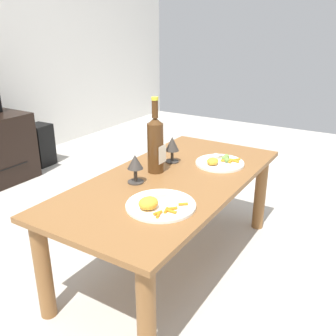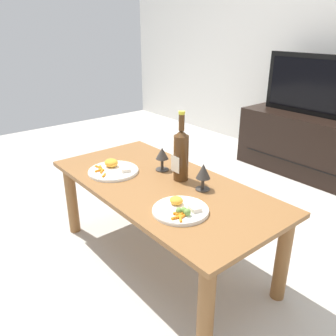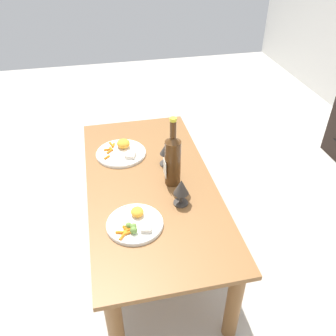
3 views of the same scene
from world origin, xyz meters
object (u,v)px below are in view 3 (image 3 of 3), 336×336
at_px(goblet_right, 181,188).
at_px(goblet_left, 166,150).
at_px(dinner_plate_right, 135,223).
at_px(dining_table, 151,194).
at_px(dinner_plate_left, 122,152).
at_px(wine_bottle, 173,159).

bearing_deg(goblet_right, goblet_left, -180.00).
bearing_deg(dinner_plate_right, dining_table, 157.59).
bearing_deg(dinner_plate_left, wine_bottle, 35.34).
bearing_deg(wine_bottle, dining_table, -102.97).
bearing_deg(goblet_left, dinner_plate_left, -124.11).
bearing_deg(dining_table, dinner_plate_right, -22.41).
height_order(goblet_right, dinner_plate_right, goblet_right).
distance_m(dining_table, wine_bottle, 0.26).
height_order(dining_table, dinner_plate_left, dinner_plate_left).
relative_size(dining_table, dinner_plate_right, 5.20).
bearing_deg(goblet_left, dining_table, -39.56).
xyz_separation_m(goblet_right, dinner_plate_right, (0.10, -0.24, -0.08)).
distance_m(dining_table, dinner_plate_left, 0.34).
distance_m(goblet_right, dinner_plate_right, 0.27).
relative_size(dining_table, goblet_right, 9.45).
distance_m(wine_bottle, goblet_left, 0.18).
bearing_deg(goblet_right, dinner_plate_right, -67.26).
bearing_deg(goblet_right, dinner_plate_left, -154.58).
height_order(wine_bottle, dinner_plate_left, wine_bottle).
height_order(wine_bottle, dinner_plate_right, wine_bottle).
height_order(goblet_left, dinner_plate_right, goblet_left).
xyz_separation_m(dinner_plate_left, dinner_plate_right, (0.59, -0.00, -0.00)).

